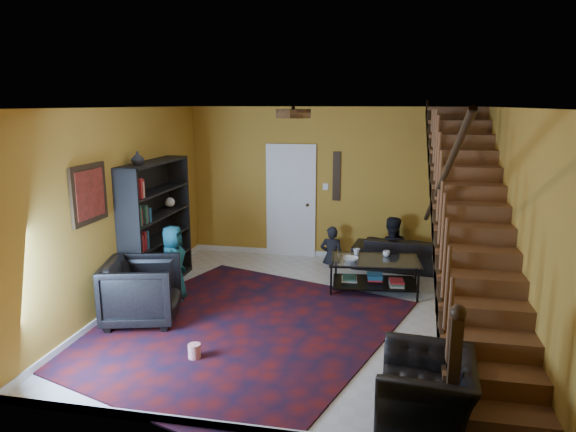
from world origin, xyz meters
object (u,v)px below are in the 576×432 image
(armchair_left, at_px, (142,291))
(armchair_right, at_px, (426,390))
(bookshelf, at_px, (157,228))
(sofa, at_px, (409,253))
(coffee_table, at_px, (375,272))

(armchair_left, height_order, armchair_right, armchair_left)
(bookshelf, distance_m, sofa, 4.31)
(coffee_table, bearing_deg, sofa, 65.29)
(armchair_left, relative_size, armchair_right, 0.98)
(armchair_left, distance_m, coffee_table, 3.47)
(bookshelf, relative_size, coffee_table, 1.43)
(sofa, relative_size, armchair_left, 2.07)
(sofa, height_order, armchair_left, armchair_left)
(armchair_left, relative_size, coffee_table, 0.67)
(sofa, distance_m, armchair_right, 4.53)
(armchair_left, bearing_deg, sofa, -64.65)
(sofa, bearing_deg, bookshelf, 30.77)
(armchair_right, relative_size, coffee_table, 0.69)
(bookshelf, height_order, coffee_table, bookshelf)
(bookshelf, height_order, armchair_left, bookshelf)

